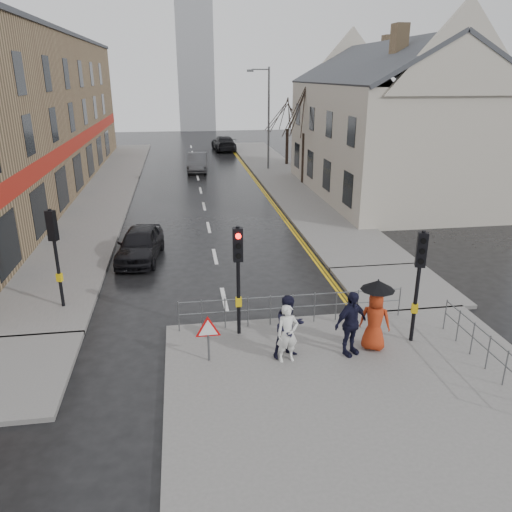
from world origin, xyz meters
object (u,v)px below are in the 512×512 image
object	(u,v)px
car_mid	(197,162)
pedestrian_d	(351,324)
pedestrian_with_umbrella	(376,313)
pedestrian_b	(289,327)
pedestrian_a	(287,333)
car_parked	(140,244)

from	to	relation	value
car_mid	pedestrian_d	bearing A→B (deg)	-80.03
pedestrian_with_umbrella	pedestrian_d	distance (m)	0.82
pedestrian_with_umbrella	pedestrian_d	xyz separation A→B (m)	(-0.77, -0.18, -0.19)
pedestrian_d	pedestrian_b	bearing A→B (deg)	151.18
pedestrian_a	pedestrian_b	size ratio (longest dim) A/B	0.91
pedestrian_d	car_parked	xyz separation A→B (m)	(-6.33, 9.10, -0.38)
pedestrian_b	pedestrian_d	xyz separation A→B (m)	(1.72, -0.12, 0.03)
pedestrian_b	pedestrian_a	bearing A→B (deg)	-129.61
pedestrian_a	pedestrian_d	size ratio (longest dim) A/B	0.88
car_parked	car_mid	size ratio (longest dim) A/B	0.93
pedestrian_a	pedestrian_with_umbrella	size ratio (longest dim) A/B	0.79
pedestrian_a	pedestrian_b	world-z (taller)	pedestrian_b
pedestrian_b	pedestrian_d	bearing A→B (deg)	-20.55
pedestrian_b	car_mid	distance (m)	29.79
pedestrian_a	car_mid	world-z (taller)	pedestrian_a
pedestrian_b	car_mid	world-z (taller)	pedestrian_b
pedestrian_b	pedestrian_with_umbrella	world-z (taller)	pedestrian_with_umbrella
pedestrian_a	car_parked	xyz separation A→B (m)	(-4.52, 9.18, -0.27)
pedestrian_b	pedestrian_with_umbrella	xyz separation A→B (m)	(2.49, 0.06, 0.22)
car_mid	pedestrian_b	bearing A→B (deg)	-83.29
pedestrian_b	car_mid	xyz separation A→B (m)	(-1.29, 29.76, -0.33)
pedestrian_b	car_parked	world-z (taller)	pedestrian_b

